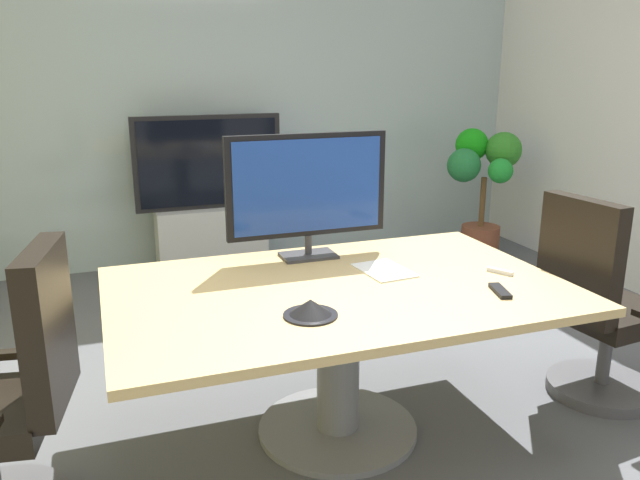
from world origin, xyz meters
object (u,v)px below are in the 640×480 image
at_px(conference_table, 338,321).
at_px(office_chair_left, 9,414).
at_px(remote_control, 500,291).
at_px(potted_plant, 483,180).
at_px(tv_monitor, 307,189).
at_px(conference_phone, 310,309).
at_px(wall_display_unit, 211,220).
at_px(office_chair_right, 597,316).

height_order(conference_table, office_chair_left, office_chair_left).
bearing_deg(remote_control, potted_plant, 73.29).
bearing_deg(conference_table, potted_plant, 44.74).
xyz_separation_m(tv_monitor, conference_phone, (-0.25, -0.76, -0.33)).
bearing_deg(potted_plant, tv_monitor, -141.94).
xyz_separation_m(conference_table, potted_plant, (2.24, 2.21, 0.14)).
relative_size(office_chair_left, remote_control, 6.41).
bearing_deg(remote_control, office_chair_left, -169.16).
relative_size(conference_table, remote_control, 11.98).
distance_m(wall_display_unit, remote_control, 3.08).
height_order(tv_monitor, conference_phone, tv_monitor).
distance_m(office_chair_left, conference_phone, 1.19).
relative_size(tv_monitor, remote_control, 4.94).
relative_size(office_chair_left, office_chair_right, 1.00).
height_order(office_chair_right, conference_phone, office_chair_right).
bearing_deg(wall_display_unit, office_chair_left, -114.25).
distance_m(office_chair_left, wall_display_unit, 3.08).
distance_m(conference_table, tv_monitor, 0.71).
height_order(wall_display_unit, potted_plant, wall_display_unit).
bearing_deg(office_chair_right, remote_control, 97.49).
height_order(conference_table, conference_phone, conference_phone).
height_order(office_chair_left, tv_monitor, tv_monitor).
bearing_deg(office_chair_left, wall_display_unit, 165.44).
bearing_deg(office_chair_left, conference_table, 106.05).
bearing_deg(office_chair_left, potted_plant, 132.97).
bearing_deg(conference_phone, tv_monitor, 72.02).
bearing_deg(conference_phone, office_chair_right, 5.18).
bearing_deg(office_chair_right, wall_display_unit, 21.88).
xyz_separation_m(wall_display_unit, potted_plant, (2.34, -0.44, 0.27)).
xyz_separation_m(tv_monitor, potted_plant, (2.22, 1.74, -0.39)).
xyz_separation_m(potted_plant, conference_phone, (-2.47, -2.50, 0.06)).
distance_m(office_chair_left, remote_control, 2.04).
relative_size(office_chair_left, wall_display_unit, 0.83).
xyz_separation_m(conference_phone, remote_control, (0.87, -0.03, -0.02)).
distance_m(conference_table, potted_plant, 3.15).
distance_m(potted_plant, remote_control, 3.00).
bearing_deg(remote_control, tv_monitor, 143.50).
relative_size(office_chair_left, potted_plant, 0.95).
xyz_separation_m(office_chair_right, conference_phone, (-1.61, -0.15, 0.32)).
bearing_deg(wall_display_unit, conference_table, -87.66).
height_order(potted_plant, remote_control, potted_plant).
xyz_separation_m(conference_table, office_chair_left, (-1.37, -0.15, -0.12)).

